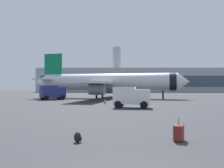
% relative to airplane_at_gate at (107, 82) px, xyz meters
% --- Properties ---
extents(airplane_at_gate, '(35.52, 32.28, 10.50)m').
position_rel_airplane_at_gate_xyz_m(airplane_at_gate, '(0.00, 0.00, 0.00)').
color(airplane_at_gate, silver).
rests_on(airplane_at_gate, ground).
extents(service_truck, '(5.19, 4.56, 2.90)m').
position_rel_airplane_at_gate_xyz_m(service_truck, '(-10.92, -5.14, -2.05)').
color(service_truck, navy).
rests_on(service_truck, ground).
extents(cargo_van, '(4.71, 3.05, 2.60)m').
position_rel_airplane_at_gate_xyz_m(cargo_van, '(3.60, -22.85, -2.21)').
color(cargo_van, white).
rests_on(cargo_van, ground).
extents(safety_cone_near, '(0.44, 0.44, 0.83)m').
position_rel_airplane_at_gate_xyz_m(safety_cone_near, '(0.13, -16.34, -3.25)').
color(safety_cone_near, '#F2590C').
rests_on(safety_cone_near, ground).
extents(safety_cone_mid, '(0.44, 0.44, 0.68)m').
position_rel_airplane_at_gate_xyz_m(safety_cone_mid, '(4.02, 1.35, -3.32)').
color(safety_cone_mid, '#F2590C').
rests_on(safety_cone_mid, ground).
extents(rolling_suitcase, '(0.64, 0.75, 1.10)m').
position_rel_airplane_at_gate_xyz_m(rolling_suitcase, '(4.51, -39.88, -3.27)').
color(rolling_suitcase, maroon).
rests_on(rolling_suitcase, ground).
extents(traveller_backpack, '(0.36, 0.40, 0.48)m').
position_rel_airplane_at_gate_xyz_m(traveller_backpack, '(-0.23, -40.17, -3.42)').
color(traveller_backpack, black).
rests_on(traveller_backpack, ground).
extents(terminal_building, '(98.18, 21.42, 24.19)m').
position_rel_airplane_at_gate_xyz_m(terminal_building, '(11.89, 71.02, 2.54)').
color(terminal_building, '#9EA3AD').
rests_on(terminal_building, ground).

